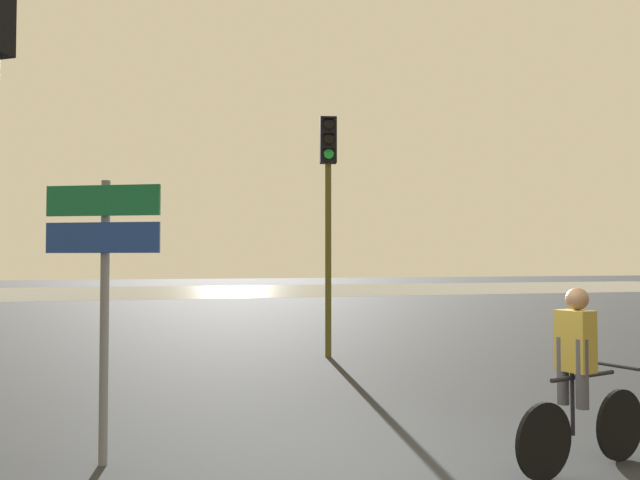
# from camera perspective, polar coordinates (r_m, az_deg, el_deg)

# --- Properties ---
(water_strip) EXTENTS (80.00, 16.00, 0.01)m
(water_strip) POSITION_cam_1_polar(r_m,az_deg,el_deg) (38.88, -12.14, -4.60)
(water_strip) COLOR slate
(water_strip) RESTS_ON ground
(traffic_light_center) EXTENTS (0.36, 0.38, 4.66)m
(traffic_light_center) POSITION_cam_1_polar(r_m,az_deg,el_deg) (12.15, 0.76, 4.55)
(traffic_light_center) COLOR #4C4719
(traffic_light_center) RESTS_ON ground
(direction_sign_post) EXTENTS (1.02, 0.47, 2.60)m
(direction_sign_post) POSITION_cam_1_polar(r_m,az_deg,el_deg) (6.04, -19.19, -2.41)
(direction_sign_post) COLOR slate
(direction_sign_post) RESTS_ON ground
(cyclist) EXTENTS (1.66, 0.60, 1.62)m
(cyclist) POSITION_cam_1_polar(r_m,az_deg,el_deg) (6.10, 22.56, -11.58)
(cyclist) COLOR black
(cyclist) RESTS_ON ground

